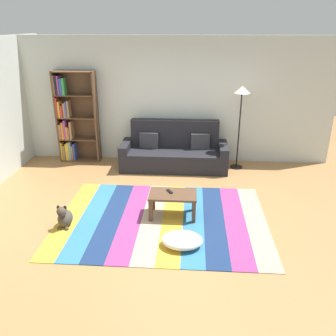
% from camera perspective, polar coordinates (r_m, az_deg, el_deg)
% --- Properties ---
extents(ground_plane, '(14.00, 14.00, 0.00)m').
position_cam_1_polar(ground_plane, '(5.89, -0.05, -7.20)').
color(ground_plane, '#9E7042').
extents(back_wall, '(6.80, 0.10, 2.70)m').
position_cam_1_polar(back_wall, '(7.83, 1.31, 10.86)').
color(back_wall, silver).
rests_on(back_wall, ground_plane).
extents(rug, '(3.30, 2.45, 0.01)m').
position_cam_1_polar(rug, '(5.68, -0.92, -8.32)').
color(rug, gold).
rests_on(rug, ground_plane).
extents(couch, '(2.26, 0.80, 1.00)m').
position_cam_1_polar(couch, '(7.59, 1.00, 2.55)').
color(couch, black).
rests_on(couch, ground_plane).
extents(bookshelf, '(0.90, 0.28, 2.00)m').
position_cam_1_polar(bookshelf, '(8.12, -15.29, 7.59)').
color(bookshelf, brown).
rests_on(bookshelf, ground_plane).
extents(coffee_table, '(0.76, 0.46, 0.39)m').
position_cam_1_polar(coffee_table, '(5.63, 0.79, -4.85)').
color(coffee_table, '#513826').
rests_on(coffee_table, rug).
extents(pouf, '(0.58, 0.45, 0.18)m').
position_cam_1_polar(pouf, '(5.02, 2.31, -11.61)').
color(pouf, white).
rests_on(pouf, rug).
extents(dog, '(0.22, 0.35, 0.40)m').
position_cam_1_polar(dog, '(5.66, -16.43, -7.66)').
color(dog, '#473D33').
rests_on(dog, ground_plane).
extents(standing_lamp, '(0.32, 0.32, 1.76)m').
position_cam_1_polar(standing_lamp, '(7.41, 11.81, 10.66)').
color(standing_lamp, black).
rests_on(standing_lamp, ground_plane).
extents(tv_remote, '(0.11, 0.15, 0.02)m').
position_cam_1_polar(tv_remote, '(5.65, 0.26, -3.81)').
color(tv_remote, black).
rests_on(tv_remote, coffee_table).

